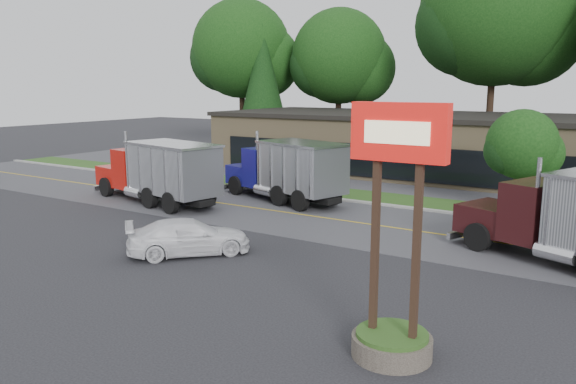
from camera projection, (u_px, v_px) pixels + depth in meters
name	position (u px, v px, depth m)	size (l,w,h in m)	color
ground	(153.00, 257.00, 20.93)	(140.00, 140.00, 0.00)	#333339
road	(284.00, 212.00, 28.38)	(60.00, 8.00, 0.02)	#56565B
center_line	(284.00, 212.00, 28.38)	(60.00, 0.12, 0.01)	gold
curb	(324.00, 199.00, 31.86)	(60.00, 0.30, 0.12)	#9E9E99
grass_verge	(339.00, 194.00, 33.35)	(60.00, 3.40, 0.03)	#2A521C
far_parking	(373.00, 182.00, 37.49)	(60.00, 7.00, 0.02)	#56565B
strip_mall	(433.00, 146.00, 41.03)	(32.00, 12.00, 4.00)	tan
bilo_sign	(394.00, 274.00, 12.93)	(2.20, 1.90, 5.95)	#6B6054
tree_far_a	(243.00, 54.00, 56.25)	(10.43, 9.81, 14.87)	#382619
tree_far_b	(341.00, 61.00, 52.79)	(9.45, 8.89, 13.48)	#382619
tree_far_c	(499.00, 17.00, 44.81)	(12.85, 12.09, 18.33)	#382619
evergreen_left	(263.00, 83.00, 53.00)	(5.29, 5.29, 12.03)	#382619
tree_verge	(523.00, 148.00, 27.45)	(3.65, 3.44, 5.21)	#382619
dump_truck_red	(160.00, 170.00, 30.26)	(9.35, 4.27, 3.36)	black
dump_truck_blue	(288.00, 169.00, 30.73)	(8.45, 4.83, 3.36)	black
rally_car	(189.00, 237.00, 21.26)	(1.88, 4.62, 1.34)	white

